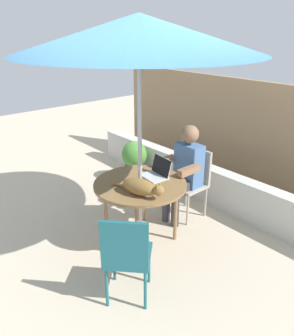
{
  "coord_description": "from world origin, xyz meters",
  "views": [
    {
      "loc": [
        2.58,
        -2.13,
        2.32
      ],
      "look_at": [
        0.0,
        0.1,
        0.87
      ],
      "focal_mm": 35.86,
      "sensor_mm": 36.0,
      "label": 1
    }
  ],
  "objects_px": {
    "patio_table": "(140,188)",
    "person_seated": "(185,168)",
    "chair_occupied": "(193,177)",
    "potted_plant_near_fence": "(134,159)",
    "chair_empty": "(127,253)",
    "cat": "(142,187)",
    "patio_umbrella": "(139,34)",
    "laptop": "(158,171)"
  },
  "relations": [
    {
      "from": "patio_table",
      "to": "person_seated",
      "type": "bearing_deg",
      "value": 90.0
    },
    {
      "from": "patio_umbrella",
      "to": "chair_empty",
      "type": "bearing_deg",
      "value": -46.69
    },
    {
      "from": "chair_empty",
      "to": "person_seated",
      "type": "distance_m",
      "value": 1.6
    },
    {
      "from": "chair_occupied",
      "to": "laptop",
      "type": "height_order",
      "value": "laptop"
    },
    {
      "from": "person_seated",
      "to": "cat",
      "type": "height_order",
      "value": "person_seated"
    },
    {
      "from": "chair_occupied",
      "to": "person_seated",
      "type": "bearing_deg",
      "value": -90.0
    },
    {
      "from": "person_seated",
      "to": "cat",
      "type": "relative_size",
      "value": 1.92
    },
    {
      "from": "chair_occupied",
      "to": "laptop",
      "type": "relative_size",
      "value": 2.74
    },
    {
      "from": "patio_table",
      "to": "chair_empty",
      "type": "relative_size",
      "value": 1.16
    },
    {
      "from": "patio_umbrella",
      "to": "potted_plant_near_fence",
      "type": "distance_m",
      "value": 2.5
    },
    {
      "from": "patio_umbrella",
      "to": "laptop",
      "type": "height_order",
      "value": "patio_umbrella"
    },
    {
      "from": "person_seated",
      "to": "chair_empty",
      "type": "bearing_deg",
      "value": -64.74
    },
    {
      "from": "patio_table",
      "to": "cat",
      "type": "xyz_separation_m",
      "value": [
        0.23,
        -0.17,
        0.14
      ]
    },
    {
      "from": "patio_table",
      "to": "chair_empty",
      "type": "bearing_deg",
      "value": -46.69
    },
    {
      "from": "chair_occupied",
      "to": "cat",
      "type": "bearing_deg",
      "value": -77.76
    },
    {
      "from": "chair_occupied",
      "to": "person_seated",
      "type": "distance_m",
      "value": 0.23
    },
    {
      "from": "patio_table",
      "to": "laptop",
      "type": "distance_m",
      "value": 0.29
    },
    {
      "from": "patio_table",
      "to": "chair_empty",
      "type": "distance_m",
      "value": 1.0
    },
    {
      "from": "laptop",
      "to": "patio_umbrella",
      "type": "bearing_deg",
      "value": -88.35
    },
    {
      "from": "patio_table",
      "to": "chair_occupied",
      "type": "bearing_deg",
      "value": 90.0
    },
    {
      "from": "patio_umbrella",
      "to": "chair_occupied",
      "type": "bearing_deg",
      "value": 90.0
    },
    {
      "from": "patio_table",
      "to": "person_seated",
      "type": "distance_m",
      "value": 0.72
    },
    {
      "from": "patio_umbrella",
      "to": "person_seated",
      "type": "xyz_separation_m",
      "value": [
        0.0,
        0.72,
        -1.56
      ]
    },
    {
      "from": "laptop",
      "to": "potted_plant_near_fence",
      "type": "bearing_deg",
      "value": 151.66
    },
    {
      "from": "laptop",
      "to": "chair_empty",
      "type": "bearing_deg",
      "value": -55.21
    },
    {
      "from": "potted_plant_near_fence",
      "to": "patio_umbrella",
      "type": "bearing_deg",
      "value": -36.5
    },
    {
      "from": "patio_table",
      "to": "chair_occupied",
      "type": "relative_size",
      "value": 1.16
    },
    {
      "from": "chair_empty",
      "to": "patio_table",
      "type": "bearing_deg",
      "value": 133.31
    },
    {
      "from": "chair_empty",
      "to": "cat",
      "type": "relative_size",
      "value": 1.39
    },
    {
      "from": "laptop",
      "to": "chair_occupied",
      "type": "bearing_deg",
      "value": 89.27
    },
    {
      "from": "chair_occupied",
      "to": "potted_plant_near_fence",
      "type": "distance_m",
      "value": 1.33
    },
    {
      "from": "patio_table",
      "to": "potted_plant_near_fence",
      "type": "xyz_separation_m",
      "value": [
        -1.32,
        0.97,
        -0.3
      ]
    },
    {
      "from": "potted_plant_near_fence",
      "to": "person_seated",
      "type": "bearing_deg",
      "value": -11.0
    },
    {
      "from": "chair_empty",
      "to": "potted_plant_near_fence",
      "type": "distance_m",
      "value": 2.62
    },
    {
      "from": "patio_umbrella",
      "to": "potted_plant_near_fence",
      "type": "bearing_deg",
      "value": 143.5
    },
    {
      "from": "patio_table",
      "to": "potted_plant_near_fence",
      "type": "distance_m",
      "value": 1.66
    },
    {
      "from": "patio_table",
      "to": "patio_umbrella",
      "type": "xyz_separation_m",
      "value": [
        0.0,
        0.0,
        1.59
      ]
    },
    {
      "from": "chair_empty",
      "to": "chair_occupied",
      "type": "bearing_deg",
      "value": 113.03
    },
    {
      "from": "patio_table",
      "to": "potted_plant_near_fence",
      "type": "bearing_deg",
      "value": 143.5
    },
    {
      "from": "laptop",
      "to": "cat",
      "type": "bearing_deg",
      "value": -61.84
    },
    {
      "from": "patio_umbrella",
      "to": "chair_occupied",
      "type": "height_order",
      "value": "patio_umbrella"
    },
    {
      "from": "chair_occupied",
      "to": "person_seated",
      "type": "height_order",
      "value": "person_seated"
    }
  ]
}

